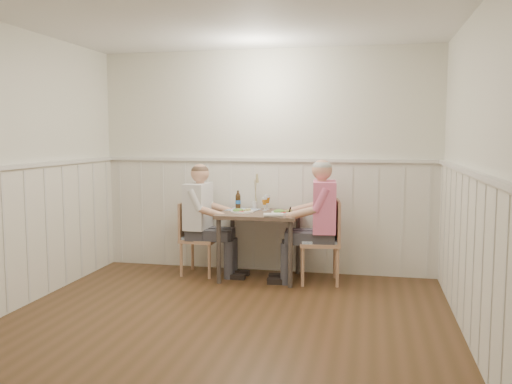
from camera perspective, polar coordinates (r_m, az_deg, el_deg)
ground_plane at (r=4.49m, az=-4.63°, el=-15.01°), size 4.50×4.50×0.00m
room_shell at (r=4.19m, az=-4.80°, el=4.76°), size 4.04×4.54×2.60m
wainscot at (r=4.94m, az=-2.41°, el=-4.72°), size 4.00×4.49×1.34m
dining_table at (r=6.05m, az=0.39°, el=-3.14°), size 0.88×0.70×0.75m
chair_right at (r=5.96m, az=7.25°, el=-4.83°), size 0.48×0.48×0.91m
chair_left at (r=6.32m, az=-6.32°, el=-4.53°), size 0.42×0.42×0.84m
man_in_pink at (r=5.91m, az=6.76°, el=-4.09°), size 0.66×0.46×1.37m
diner_cream at (r=6.25m, az=-5.75°, el=-3.79°), size 0.61×0.42×1.30m
plate_man at (r=5.96m, az=2.82°, el=-2.07°), size 0.27×0.27×0.07m
plate_diner at (r=6.04m, az=-1.60°, el=-1.97°), size 0.26×0.26×0.06m
beer_glass_a at (r=6.26m, az=1.18°, el=-0.81°), size 0.07×0.07×0.17m
beer_glass_b at (r=6.16m, az=0.89°, el=-1.02°), size 0.06×0.06×0.16m
beer_bottle at (r=6.30m, az=-1.90°, el=-0.93°), size 0.06×0.06×0.22m
rolled_napkin at (r=5.69m, az=1.83°, el=-2.44°), size 0.21×0.10×0.05m
grass_vase at (r=6.29m, az=-0.16°, el=-0.04°), size 0.05×0.05×0.44m
gingham_mat at (r=6.23m, az=-1.35°, el=-1.87°), size 0.39×0.34×0.01m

